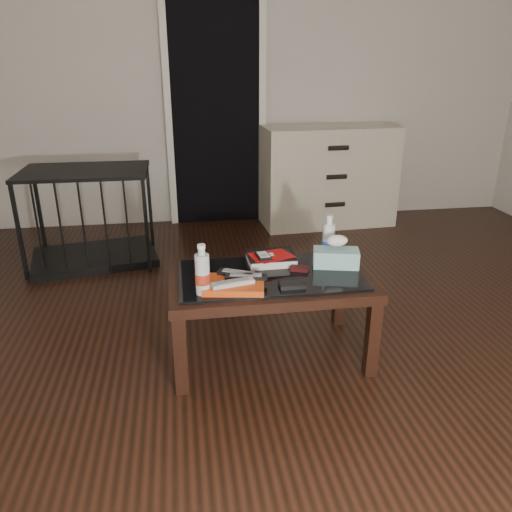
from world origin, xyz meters
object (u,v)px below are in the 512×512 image
(pet_crate, at_px, (92,232))
(textbook, at_px, (271,258))
(dresser, at_px, (328,176))
(tissue_box, at_px, (336,258))
(water_bottle_left, at_px, (202,269))
(water_bottle_right, at_px, (329,237))
(coffee_table, at_px, (270,286))

(pet_crate, bearing_deg, textbook, -60.80)
(pet_crate, relative_size, textbook, 3.99)
(dresser, relative_size, textbook, 4.90)
(pet_crate, distance_m, tissue_box, 2.07)
(water_bottle_left, height_order, water_bottle_right, same)
(water_bottle_right, bearing_deg, dresser, 73.54)
(dresser, bearing_deg, water_bottle_left, -121.85)
(textbook, relative_size, water_bottle_left, 1.05)
(tissue_box, bearing_deg, dresser, 88.23)
(coffee_table, bearing_deg, textbook, 77.69)
(tissue_box, bearing_deg, water_bottle_left, -148.86)
(coffee_table, height_order, dresser, dresser)
(coffee_table, bearing_deg, water_bottle_right, 25.71)
(coffee_table, relative_size, dresser, 0.82)
(textbook, distance_m, water_bottle_left, 0.50)
(pet_crate, height_order, water_bottle_left, pet_crate)
(textbook, distance_m, tissue_box, 0.34)
(dresser, height_order, water_bottle_left, dresser)
(water_bottle_left, height_order, tissue_box, water_bottle_left)
(coffee_table, xyz_separation_m, dresser, (0.93, 2.15, 0.05))
(water_bottle_left, bearing_deg, coffee_table, 26.48)
(dresser, height_order, tissue_box, dresser)
(water_bottle_left, bearing_deg, textbook, 40.34)
(dresser, distance_m, water_bottle_left, 2.65)
(pet_crate, bearing_deg, coffee_table, -64.49)
(tissue_box, bearing_deg, pet_crate, 148.97)
(dresser, height_order, water_bottle_right, dresser)
(water_bottle_left, distance_m, water_bottle_right, 0.76)
(pet_crate, bearing_deg, tissue_box, -55.64)
(coffee_table, relative_size, tissue_box, 4.35)
(dresser, xyz_separation_m, water_bottle_right, (-0.59, -1.98, 0.13))
(water_bottle_right, bearing_deg, tissue_box, -85.62)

